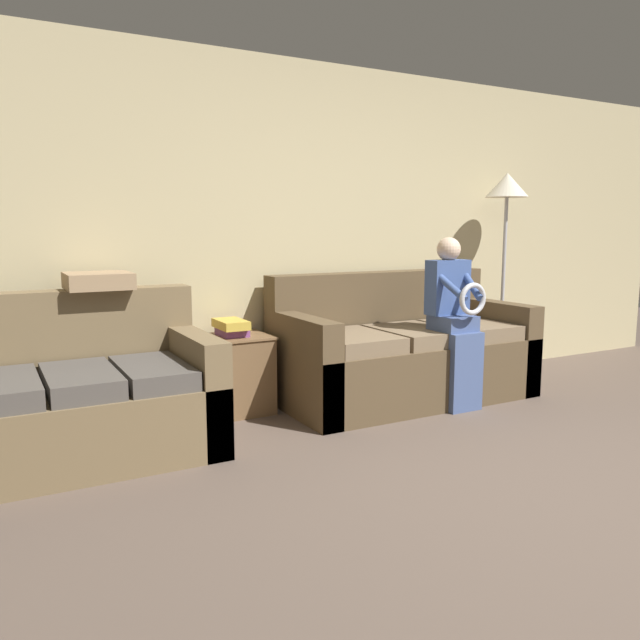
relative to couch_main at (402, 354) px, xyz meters
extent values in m
plane|color=brown|center=(-0.23, -2.15, -0.34)|extent=(14.00, 14.00, 0.00)
cube|color=#C6B789|center=(-0.23, 0.51, 0.93)|extent=(7.58, 0.06, 2.55)
cube|color=brown|center=(0.00, -0.04, -0.11)|extent=(1.95, 0.91, 0.46)
cube|color=brown|center=(0.00, 0.31, 0.37)|extent=(1.95, 0.20, 0.50)
cube|color=brown|center=(-0.89, -0.04, 0.01)|extent=(0.16, 0.91, 0.71)
cube|color=brown|center=(0.89, -0.04, 0.01)|extent=(0.16, 0.91, 0.71)
cube|color=#7A664C|center=(-0.54, -0.14, 0.17)|extent=(0.51, 0.67, 0.11)
cube|color=#7A664C|center=(0.00, -0.14, 0.17)|extent=(0.51, 0.67, 0.11)
cube|color=#7A664C|center=(0.54, -0.14, 0.17)|extent=(0.51, 0.67, 0.11)
cube|color=brown|center=(-2.37, -0.16, -0.13)|extent=(1.50, 0.93, 0.42)
cube|color=brown|center=(-2.37, 0.20, 0.33)|extent=(1.50, 0.20, 0.52)
cube|color=brown|center=(-1.70, -0.16, -0.01)|extent=(0.16, 0.93, 0.68)
cube|color=#514C47|center=(-2.77, -0.26, 0.13)|extent=(0.37, 0.69, 0.11)
cube|color=#514C47|center=(-2.37, -0.26, 0.13)|extent=(0.37, 0.69, 0.11)
cube|color=#514C47|center=(-1.98, -0.26, 0.13)|extent=(0.37, 0.69, 0.11)
cube|color=#475B8E|center=(0.19, -0.50, -0.06)|extent=(0.27, 0.10, 0.57)
cube|color=#475B8E|center=(0.19, -0.36, 0.28)|extent=(0.27, 0.28, 0.11)
cube|color=#3D5693|center=(0.19, -0.29, 0.53)|extent=(0.32, 0.14, 0.40)
sphere|color=beige|center=(0.19, -0.29, 0.81)|extent=(0.17, 0.17, 0.17)
torus|color=silver|center=(0.19, -0.56, 0.47)|extent=(0.23, 0.04, 0.23)
cylinder|color=#3D5693|center=(0.09, -0.42, 0.56)|extent=(0.12, 0.31, 0.22)
cylinder|color=#3D5693|center=(0.29, -0.42, 0.56)|extent=(0.12, 0.31, 0.22)
cube|color=brown|center=(-1.30, 0.25, -0.07)|extent=(0.51, 0.40, 0.56)
cube|color=brown|center=(-1.30, 0.25, 0.21)|extent=(0.53, 0.42, 0.02)
cube|color=#7A4284|center=(-1.29, 0.25, 0.24)|extent=(0.17, 0.25, 0.06)
cube|color=gold|center=(-1.30, 0.23, 0.30)|extent=(0.18, 0.31, 0.06)
cylinder|color=#2D2B28|center=(1.20, 0.17, -0.33)|extent=(0.26, 0.26, 0.02)
cylinder|color=#B7B7BC|center=(1.20, 0.17, 0.45)|extent=(0.03, 0.03, 1.55)
cone|color=beige|center=(1.20, 0.17, 1.33)|extent=(0.36, 0.36, 0.20)
cube|color=#A38460|center=(-2.18, 0.20, 0.64)|extent=(0.38, 0.38, 0.10)
camera|label=1|loc=(-2.82, -3.83, 0.96)|focal=35.00mm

